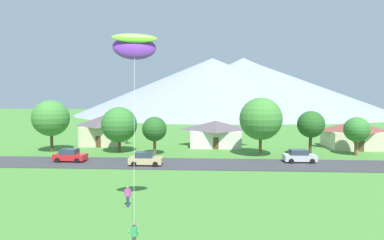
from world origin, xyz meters
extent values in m
cube|color=#38383D|center=(0.00, 30.78, 0.04)|extent=(160.00, 6.90, 0.08)
cone|color=gray|center=(18.92, 162.64, 14.73)|extent=(125.53, 125.53, 29.46)
cone|color=gray|center=(25.11, 152.77, 12.55)|extent=(127.45, 127.45, 25.09)
cone|color=gray|center=(2.10, 155.01, 14.25)|extent=(137.00, 137.00, 28.49)
cube|color=beige|center=(-18.40, 46.12, 1.73)|extent=(7.04, 6.24, 3.47)
pyramid|color=#564C51|center=(-18.40, 46.12, 4.42)|extent=(7.60, 6.74, 1.91)
cube|color=brown|center=(-18.40, 42.98, 1.00)|extent=(0.90, 0.06, 2.00)
cube|color=silver|center=(1.81, 45.82, 1.45)|extent=(8.59, 6.91, 2.89)
pyramid|color=#564C51|center=(1.81, 45.82, 3.69)|extent=(9.27, 7.46, 1.59)
cube|color=brown|center=(1.81, 42.34, 1.00)|extent=(0.90, 0.06, 2.00)
cube|color=beige|center=(24.98, 44.94, 1.48)|extent=(8.18, 6.80, 2.95)
pyramid|color=brown|center=(24.98, 44.94, 3.76)|extent=(8.84, 7.34, 1.62)
cube|color=brown|center=(24.98, 41.52, 1.00)|extent=(0.90, 0.06, 2.00)
cylinder|color=#4C3823|center=(15.47, 36.79, 1.65)|extent=(0.44, 0.44, 3.30)
sphere|color=#23561E|center=(15.47, 36.79, 4.75)|extent=(3.89, 3.89, 3.89)
cylinder|color=#4C3823|center=(-24.32, 38.56, 1.62)|extent=(0.44, 0.44, 3.24)
sphere|color=#3D7F33|center=(-24.32, 38.56, 5.37)|extent=(5.68, 5.68, 5.68)
cylinder|color=brown|center=(22.56, 38.08, 1.26)|extent=(0.44, 0.44, 2.52)
sphere|color=#33752D|center=(22.56, 38.08, 3.90)|extent=(3.68, 3.68, 3.68)
cylinder|color=#4C3823|center=(-13.38, 38.58, 1.16)|extent=(0.44, 0.44, 2.32)
sphere|color=#33752D|center=(-13.38, 38.58, 4.39)|extent=(5.54, 5.54, 5.54)
cylinder|color=brown|center=(8.21, 36.70, 1.60)|extent=(0.44, 0.44, 3.21)
sphere|color=#3D7F33|center=(8.21, 36.70, 5.54)|extent=(6.22, 6.22, 6.22)
cylinder|color=brown|center=(-7.47, 36.66, 1.28)|extent=(0.44, 0.44, 2.57)
sphere|color=#23561E|center=(-7.47, 36.66, 3.95)|extent=(3.68, 3.68, 3.68)
cube|color=red|center=(-17.97, 31.24, 0.68)|extent=(4.27, 1.96, 0.80)
cube|color=#2D3847|center=(-18.12, 31.24, 1.42)|extent=(2.26, 1.67, 0.68)
cylinder|color=black|center=(-16.59, 32.10, 0.40)|extent=(0.65, 0.26, 0.64)
cylinder|color=black|center=(-16.66, 30.27, 0.40)|extent=(0.65, 0.26, 0.64)
cylinder|color=black|center=(-19.29, 32.21, 0.40)|extent=(0.65, 0.26, 0.64)
cylinder|color=black|center=(-19.36, 30.37, 0.40)|extent=(0.65, 0.26, 0.64)
cube|color=tan|center=(-7.34, 29.53, 0.68)|extent=(4.21, 1.82, 0.80)
cube|color=#2D3847|center=(-7.49, 29.53, 1.42)|extent=(2.21, 1.59, 0.68)
cylinder|color=black|center=(-5.99, 30.46, 0.40)|extent=(0.64, 0.24, 0.64)
cylinder|color=black|center=(-5.98, 28.62, 0.40)|extent=(0.64, 0.24, 0.64)
cylinder|color=black|center=(-8.69, 30.45, 0.40)|extent=(0.64, 0.24, 0.64)
cylinder|color=black|center=(-8.68, 28.61, 0.40)|extent=(0.64, 0.24, 0.64)
cube|color=#B7BCC1|center=(12.74, 32.47, 0.68)|extent=(4.24, 1.89, 0.80)
cube|color=#2D3847|center=(12.59, 32.47, 1.42)|extent=(2.23, 1.63, 0.68)
cylinder|color=black|center=(14.07, 33.42, 0.40)|extent=(0.64, 0.25, 0.64)
cylinder|color=black|center=(14.11, 31.58, 0.40)|extent=(0.64, 0.25, 0.64)
cylinder|color=black|center=(11.37, 33.36, 0.40)|extent=(0.64, 0.25, 0.64)
cylinder|color=black|center=(11.41, 31.52, 0.40)|extent=(0.64, 0.25, 0.64)
cube|color=#388E51|center=(-3.54, 7.80, 1.17)|extent=(0.36, 0.22, 0.58)
sphere|color=brown|center=(-3.54, 7.80, 1.57)|extent=(0.21, 0.21, 0.21)
cylinder|color=#388E51|center=(-3.76, 7.86, 1.31)|extent=(0.18, 0.55, 0.37)
cylinder|color=#388E51|center=(-3.32, 7.86, 1.31)|extent=(0.18, 0.55, 0.37)
ellipsoid|color=purple|center=(-4.35, 11.91, 12.16)|extent=(3.15, 1.99, 1.90)
ellipsoid|color=#72D133|center=(-4.25, 11.50, 12.69)|extent=(2.98, 1.16, 0.66)
cylinder|color=silver|center=(-3.95, 9.85, 6.86)|extent=(0.83, 4.13, 10.62)
cylinder|color=navy|center=(-5.77, 14.83, 0.44)|extent=(0.24, 0.24, 0.88)
cube|color=#B7479E|center=(-5.77, 14.83, 1.17)|extent=(0.36, 0.22, 0.58)
sphere|color=#9E7051|center=(-5.77, 14.83, 1.57)|extent=(0.21, 0.21, 0.21)
cylinder|color=#B7479E|center=(-5.99, 14.83, 1.12)|extent=(0.12, 0.18, 0.59)
cylinder|color=#B7479E|center=(-5.55, 14.83, 1.12)|extent=(0.12, 0.18, 0.59)
camera|label=1|loc=(0.73, -9.21, 8.87)|focal=29.17mm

